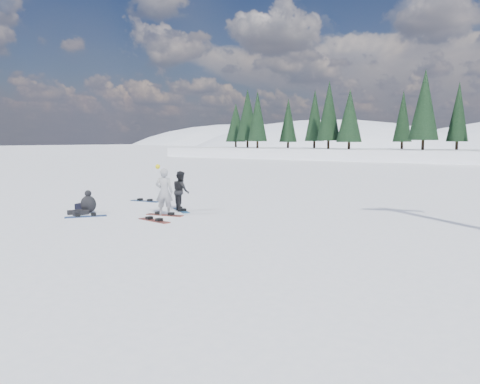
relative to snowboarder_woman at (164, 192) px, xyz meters
name	(u,v)px	position (x,y,z in m)	size (l,w,h in m)	color
ground	(162,221)	(0.72, -0.91, -0.91)	(420.00, 420.00, 0.00)	white
snowboarder_woman	(164,192)	(0.00, 0.00, 0.00)	(0.79, 0.71, 1.95)	#96959A
snowboarder_man	(181,191)	(-0.27, 1.26, -0.10)	(0.79, 0.61, 1.62)	black
seated_rider	(87,204)	(-2.86, -1.33, -0.56)	(0.76, 1.14, 0.91)	black
gear_bag	(82,207)	(-3.56, -1.08, -0.76)	(0.45, 0.30, 0.30)	black
snowboard_woman	(165,215)	(0.00, 0.00, -0.90)	(1.50, 0.28, 0.03)	#993621
snowboard_man	(181,210)	(-0.27, 1.26, -0.90)	(1.50, 0.28, 0.03)	#1A568F
snowboard_loose_b	(154,221)	(0.55, -1.11, -0.90)	(1.50, 0.28, 0.03)	maroon
snowboard_loose_a	(86,216)	(-2.20, -1.92, -0.90)	(1.50, 0.28, 0.03)	navy
snowboard_loose_c	(145,201)	(-3.60, 2.45, -0.90)	(1.50, 0.28, 0.03)	navy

